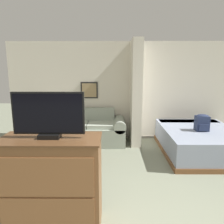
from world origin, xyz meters
The scene contains 10 objects.
wall_back centered at (0.00, 3.99, 1.29)m, with size 6.82×0.16×2.60m.
wall_partition_pillar centered at (-0.05, 3.53, 1.30)m, with size 0.24×0.80×2.60m.
couch centered at (-1.26, 3.50, 0.34)m, with size 1.91×0.84×0.87m.
coffee_table centered at (-1.33, 2.47, 0.35)m, with size 0.64×0.48×0.40m.
side_table centered at (-2.38, 3.44, 0.49)m, with size 0.43×0.43×0.59m.
table_lamp centered at (-2.38, 3.44, 0.89)m, with size 0.35×0.35×0.44m.
tv_dresser centered at (-1.34, 0.45, 0.57)m, with size 1.16×0.53×1.13m.
tv centered at (-1.34, 0.45, 1.39)m, with size 0.80×0.16×0.53m.
bed centered at (1.35, 2.85, 0.29)m, with size 1.66×2.09×0.56m.
backpack centered at (1.33, 2.72, 0.75)m, with size 0.28×0.24×0.37m.
Camera 1 is at (-0.61, -1.92, 1.91)m, focal length 35.00 mm.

